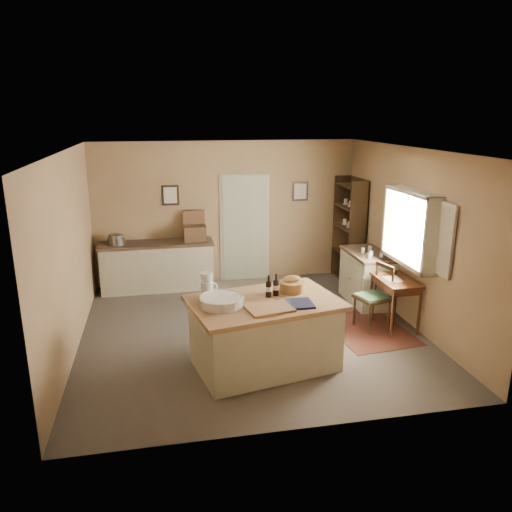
{
  "coord_description": "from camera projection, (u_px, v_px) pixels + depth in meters",
  "views": [
    {
      "loc": [
        -1.28,
        -6.85,
        3.19
      ],
      "look_at": [
        0.1,
        0.11,
        1.15
      ],
      "focal_mm": 35.0,
      "sensor_mm": 36.0,
      "label": 1
    }
  ],
  "objects": [
    {
      "name": "ground",
      "position": [
        251.0,
        331.0,
        7.57
      ],
      "size": [
        5.0,
        5.0,
        0.0
      ],
      "primitive_type": "plane",
      "color": "brown",
      "rests_on": "ground"
    },
    {
      "name": "wall_back",
      "position": [
        227.0,
        213.0,
        9.56
      ],
      "size": [
        5.0,
        0.1,
        2.7
      ],
      "primitive_type": "cube",
      "color": "#9A7855",
      "rests_on": "ground"
    },
    {
      "name": "wall_front",
      "position": [
        298.0,
        309.0,
        4.84
      ],
      "size": [
        5.0,
        0.1,
        2.7
      ],
      "primitive_type": "cube",
      "color": "#9A7855",
      "rests_on": "ground"
    },
    {
      "name": "wall_left",
      "position": [
        69.0,
        254.0,
        6.73
      ],
      "size": [
        0.1,
        5.0,
        2.7
      ],
      "primitive_type": "cube",
      "color": "#9A7855",
      "rests_on": "ground"
    },
    {
      "name": "wall_right",
      "position": [
        410.0,
        237.0,
        7.67
      ],
      "size": [
        0.1,
        5.0,
        2.7
      ],
      "primitive_type": "cube",
      "color": "#9A7855",
      "rests_on": "ground"
    },
    {
      "name": "ceiling",
      "position": [
        250.0,
        150.0,
        6.83
      ],
      "size": [
        5.0,
        5.0,
        0.0
      ],
      "primitive_type": "plane",
      "color": "silver",
      "rests_on": "wall_back"
    },
    {
      "name": "door",
      "position": [
        245.0,
        227.0,
        9.68
      ],
      "size": [
        0.97,
        0.06,
        2.11
      ],
      "primitive_type": "cube",
      "color": "#A5A88C",
      "rests_on": "ground"
    },
    {
      "name": "framed_prints",
      "position": [
        237.0,
        193.0,
        9.47
      ],
      "size": [
        2.82,
        0.02,
        0.38
      ],
      "color": "black",
      "rests_on": "ground"
    },
    {
      "name": "window",
      "position": [
        413.0,
        227.0,
        7.41
      ],
      "size": [
        0.25,
        1.99,
        1.12
      ],
      "color": "#BCB295",
      "rests_on": "ground"
    },
    {
      "name": "work_island",
      "position": [
        264.0,
        332.0,
        6.41
      ],
      "size": [
        2.05,
        1.55,
        1.2
      ],
      "rotation": [
        0.0,
        0.0,
        0.2
      ],
      "color": "#BCB295",
      "rests_on": "ground"
    },
    {
      "name": "sideboard",
      "position": [
        158.0,
        264.0,
        9.26
      ],
      "size": [
        2.07,
        0.59,
        1.18
      ],
      "color": "#BCB295",
      "rests_on": "ground"
    },
    {
      "name": "rug",
      "position": [
        365.0,
        328.0,
        7.68
      ],
      "size": [
        1.25,
        1.7,
        0.01
      ],
      "primitive_type": "cube",
      "rotation": [
        0.0,
        0.0,
        0.1
      ],
      "color": "#572617",
      "rests_on": "ground"
    },
    {
      "name": "writing_desk",
      "position": [
        396.0,
        285.0,
        7.58
      ],
      "size": [
        0.51,
        0.83,
        0.82
      ],
      "color": "#371A0E",
      "rests_on": "ground"
    },
    {
      "name": "desk_chair",
      "position": [
        372.0,
        298.0,
        7.58
      ],
      "size": [
        0.56,
        0.56,
        0.97
      ],
      "primitive_type": null,
      "rotation": [
        0.0,
        0.0,
        0.26
      ],
      "color": "black",
      "rests_on": "ground"
    },
    {
      "name": "right_cabinet",
      "position": [
        367.0,
        277.0,
        8.61
      ],
      "size": [
        0.63,
        1.13,
        0.99
      ],
      "color": "#BCB295",
      "rests_on": "ground"
    },
    {
      "name": "shelving_unit",
      "position": [
        351.0,
        230.0,
        9.62
      ],
      "size": [
        0.34,
        0.91,
        2.01
      ],
      "color": "black",
      "rests_on": "ground"
    }
  ]
}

